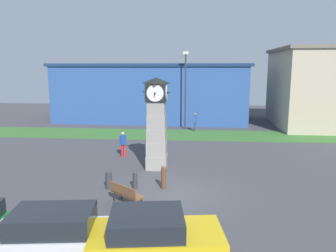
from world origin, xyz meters
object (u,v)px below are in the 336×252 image
at_px(car_near_tower, 61,234).
at_px(street_lamp_near_road, 185,85).
at_px(car_by_building, 154,238).
at_px(bollard_far_row, 164,177).
at_px(pedestrian_crossing_lot, 195,121).
at_px(bollard_near_tower, 109,179).
at_px(clock_tower, 157,124).
at_px(bollard_mid_row, 135,180).
at_px(pedestrian_near_bench, 123,143).
at_px(bench, 126,193).

xyz_separation_m(car_near_tower, street_lamp_near_road, (3.10, 21.48, 3.30)).
distance_m(car_near_tower, car_by_building, 2.87).
bearing_deg(bollard_far_row, pedestrian_crossing_lot, 84.13).
distance_m(bollard_near_tower, car_near_tower, 5.77).
bearing_deg(car_near_tower, bollard_near_tower, 90.55).
distance_m(clock_tower, bollard_mid_row, 3.99).
height_order(bollard_far_row, pedestrian_near_bench, pedestrian_near_bench).
distance_m(clock_tower, street_lamp_near_road, 12.46).
height_order(clock_tower, car_by_building, clock_tower).
bearing_deg(bollard_mid_row, bollard_far_row, 3.44).
relative_size(bollard_near_tower, bollard_far_row, 0.81).
relative_size(bollard_near_tower, pedestrian_near_bench, 0.56).
height_order(car_near_tower, pedestrian_crossing_lot, pedestrian_crossing_lot).
distance_m(bollard_far_row, street_lamp_near_road, 15.90).
bearing_deg(bench, street_lamp_near_road, 83.64).
relative_size(bollard_far_row, car_near_tower, 0.25).
height_order(bollard_near_tower, car_near_tower, car_near_tower).
relative_size(bollard_far_row, car_by_building, 0.27).
height_order(pedestrian_near_bench, pedestrian_crossing_lot, pedestrian_crossing_lot).
xyz_separation_m(pedestrian_near_bench, street_lamp_near_road, (3.71, 10.04, 3.13)).
height_order(clock_tower, bollard_mid_row, clock_tower).
relative_size(clock_tower, car_by_building, 1.26).
bearing_deg(bench, car_near_tower, -106.09).
bearing_deg(bollard_near_tower, pedestrian_crossing_lot, 74.27).
bearing_deg(bollard_near_tower, street_lamp_near_road, 78.64).
bearing_deg(street_lamp_near_road, pedestrian_crossing_lot, -51.85).
bearing_deg(street_lamp_near_road, car_by_building, -90.62).
bearing_deg(street_lamp_near_road, pedestrian_near_bench, -110.26).
height_order(bench, pedestrian_near_bench, pedestrian_near_bench).
bearing_deg(bollard_mid_row, pedestrian_near_bench, 107.99).
bearing_deg(bollard_far_row, clock_tower, 102.44).
bearing_deg(pedestrian_near_bench, car_by_building, -73.16).
relative_size(bollard_far_row, street_lamp_near_road, 0.16).
bearing_deg(pedestrian_crossing_lot, bollard_far_row, -95.87).
bearing_deg(street_lamp_near_road, car_near_tower, -98.21).
xyz_separation_m(bollard_far_row, street_lamp_near_road, (0.54, 15.50, 3.50)).
height_order(car_by_building, bench, car_by_building).
xyz_separation_m(pedestrian_crossing_lot, street_lamp_near_road, (-0.93, 1.19, 3.12)).
relative_size(bollard_near_tower, pedestrian_crossing_lot, 0.55).
bearing_deg(bollard_mid_row, bollard_near_tower, -173.88).
distance_m(clock_tower, pedestrian_crossing_lot, 11.45).
xyz_separation_m(car_by_building, street_lamp_near_road, (0.23, 21.52, 3.28)).
bearing_deg(bench, clock_tower, 82.21).
relative_size(bollard_mid_row, bench, 0.53).
bearing_deg(street_lamp_near_road, bollard_mid_row, -96.98).
distance_m(clock_tower, bollard_near_tower, 4.46).
bearing_deg(car_near_tower, car_by_building, -0.69).
relative_size(bollard_far_row, bench, 0.71).
relative_size(car_by_building, bench, 2.59).
bearing_deg(pedestrian_crossing_lot, bollard_near_tower, -105.73).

